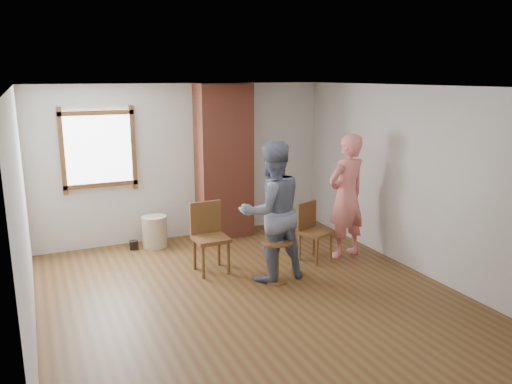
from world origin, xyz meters
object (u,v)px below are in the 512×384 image
Objects in this scene: dining_chair_left at (209,233)px; side_table at (277,254)px; dining_chair_right at (312,228)px; person_pink at (346,196)px; stoneware_crock at (155,231)px; man at (271,211)px.

dining_chair_left reaches higher than side_table.
dining_chair_left is 1.64× the size of side_table.
person_pink reaches higher than dining_chair_right.
stoneware_crock is 1.44m from dining_chair_left.
dining_chair_right is 0.46× the size of person_pink.
person_pink is at bearing -27.94° from dining_chair_right.
man is at bearing 89.43° from side_table.
stoneware_crock is 2.56m from dining_chair_right.
side_table is 0.32× the size of man.
side_table is 1.60m from person_pink.
stoneware_crock is 0.27× the size of man.
man is at bearing -44.11° from dining_chair_left.
man is 1.46m from person_pink.
man is at bearing 1.09° from person_pink.
man is at bearing -59.62° from stoneware_crock.
stoneware_crock is at bearing 122.29° from dining_chair_right.
dining_chair_right is 1.07m from man.
stoneware_crock is at bearing -44.17° from person_pink.
man is (0.00, 0.17, 0.55)m from side_table.
man reaches higher than dining_chair_left.
dining_chair_left reaches higher than dining_chair_right.
side_table is 0.58m from man.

